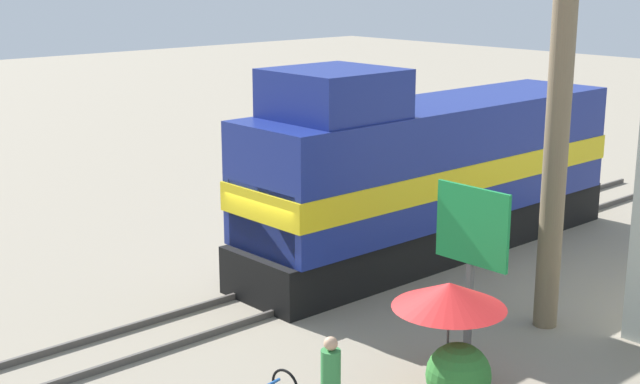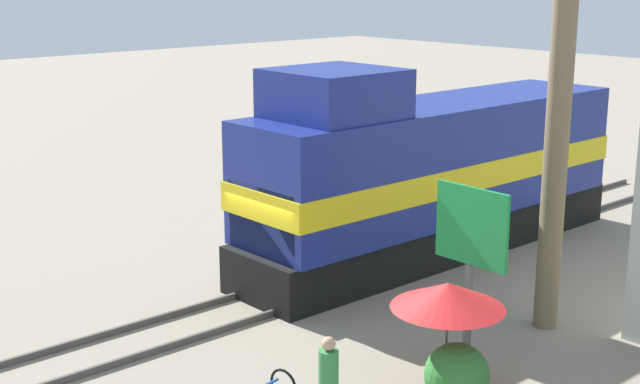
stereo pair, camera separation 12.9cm
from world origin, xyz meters
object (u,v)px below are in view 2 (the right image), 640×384
vendor_umbrella (448,295)px  person_bystander (328,380)px  billboard_sign (471,235)px  locomotive (427,174)px  utility_pole (557,135)px

vendor_umbrella → person_bystander: vendor_umbrella is taller
vendor_umbrella → billboard_sign: bearing=117.4°
locomotive → utility_pole: size_ratio=1.50×
utility_pole → vendor_umbrella: size_ratio=3.93×
utility_pole → locomotive: bearing=160.6°
locomotive → billboard_sign: size_ratio=3.64×
utility_pole → person_bystander: size_ratio=4.97×
utility_pole → billboard_sign: bearing=-96.3°
person_bystander → billboard_sign: bearing=96.5°
billboard_sign → utility_pole: bearing=83.7°
locomotive → billboard_sign: 6.40m
billboard_sign → person_bystander: size_ratio=2.04×
vendor_umbrella → locomotive: bearing=134.3°
locomotive → vendor_umbrella: size_ratio=5.89×
utility_pole → person_bystander: (0.22, -6.62, -3.33)m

